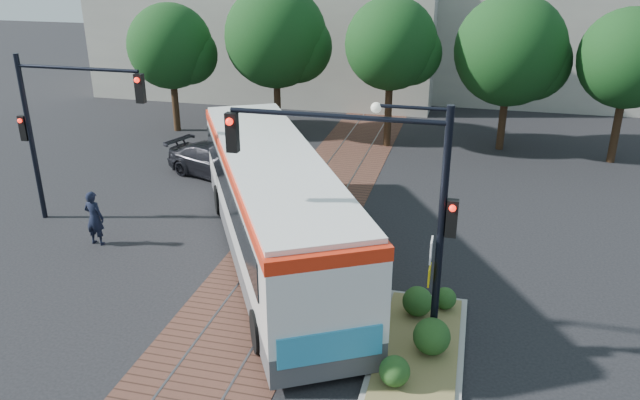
{
  "coord_description": "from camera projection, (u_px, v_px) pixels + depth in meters",
  "views": [
    {
      "loc": [
        5.56,
        -14.06,
        9.35
      ],
      "look_at": [
        0.95,
        4.32,
        1.6
      ],
      "focal_mm": 35.0,
      "sensor_mm": 36.0,
      "label": 1
    }
  ],
  "objects": [
    {
      "name": "signal_pole_left",
      "position": [
        55.0,
        118.0,
        21.42
      ],
      "size": [
        4.99,
        0.34,
        6.0
      ],
      "color": "black",
      "rests_on": "ground"
    },
    {
      "name": "warehouses",
      "position": [
        387.0,
        34.0,
        41.9
      ],
      "size": [
        40.0,
        13.0,
        8.0
      ],
      "color": "#ADA899",
      "rests_on": "ground"
    },
    {
      "name": "signal_pole_main",
      "position": [
        389.0,
        191.0,
        14.25
      ],
      "size": [
        5.49,
        0.46,
        6.0
      ],
      "color": "black",
      "rests_on": "ground"
    },
    {
      "name": "traffic_island",
      "position": [
        420.0,
        339.0,
        15.4
      ],
      "size": [
        2.2,
        5.2,
        1.13
      ],
      "color": "gray",
      "rests_on": "ground"
    },
    {
      "name": "city_bus",
      "position": [
        273.0,
        201.0,
        19.39
      ],
      "size": [
        8.81,
        12.91,
        3.54
      ],
      "rotation": [
        0.0,
        0.0,
        0.5
      ],
      "color": "#47474A",
      "rests_on": "ground"
    },
    {
      "name": "officer",
      "position": [
        94.0,
        218.0,
        20.73
      ],
      "size": [
        0.73,
        0.51,
        1.89
      ],
      "primitive_type": "imported",
      "rotation": [
        0.0,
        0.0,
        3.06
      ],
      "color": "black",
      "rests_on": "ground"
    },
    {
      "name": "tree_row",
      "position": [
        386.0,
        46.0,
        30.05
      ],
      "size": [
        26.4,
        5.6,
        7.67
      ],
      "color": "#382314",
      "rests_on": "ground"
    },
    {
      "name": "trackbed",
      "position": [
        290.0,
        245.0,
        21.0
      ],
      "size": [
        3.6,
        40.0,
        0.02
      ],
      "color": "#523125",
      "rests_on": "ground"
    },
    {
      "name": "parked_car",
      "position": [
        218.0,
        161.0,
        26.96
      ],
      "size": [
        5.22,
        3.45,
        1.4
      ],
      "primitive_type": "imported",
      "rotation": [
        0.0,
        0.0,
        1.24
      ],
      "color": "black",
      "rests_on": "ground"
    },
    {
      "name": "ground",
      "position": [
        250.0,
        306.0,
        17.41
      ],
      "size": [
        120.0,
        120.0,
        0.0
      ],
      "primitive_type": "plane",
      "color": "black",
      "rests_on": "ground"
    }
  ]
}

